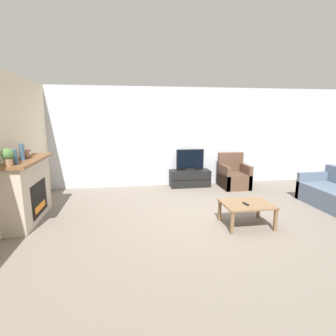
{
  "coord_description": "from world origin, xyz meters",
  "views": [
    {
      "loc": [
        -1.56,
        -4.7,
        1.92
      ],
      "look_at": [
        -0.72,
        0.65,
        0.85
      ],
      "focal_mm": 28.0,
      "sensor_mm": 36.0,
      "label": 1
    }
  ],
  "objects_px": {
    "armchair": "(234,177)",
    "remote": "(246,204)",
    "fireplace": "(28,190)",
    "coffee_table": "(247,206)",
    "mantel_clock": "(28,154)",
    "tv": "(190,161)",
    "potted_plant": "(8,156)",
    "tv_stand": "(190,178)",
    "mantel_vase_left": "(13,157)",
    "mantel_vase_centre_left": "(22,152)"
  },
  "relations": [
    {
      "from": "armchair",
      "to": "remote",
      "type": "distance_m",
      "value": 2.68
    },
    {
      "from": "fireplace",
      "to": "coffee_table",
      "type": "bearing_deg",
      "value": -12.39
    },
    {
      "from": "fireplace",
      "to": "coffee_table",
      "type": "xyz_separation_m",
      "value": [
        3.9,
        -0.86,
        -0.23
      ]
    },
    {
      "from": "mantel_clock",
      "to": "armchair",
      "type": "distance_m",
      "value": 4.99
    },
    {
      "from": "remote",
      "to": "tv",
      "type": "bearing_deg",
      "value": 86.75
    },
    {
      "from": "coffee_table",
      "to": "remote",
      "type": "xyz_separation_m",
      "value": [
        -0.05,
        -0.06,
        0.06
      ]
    },
    {
      "from": "potted_plant",
      "to": "remote",
      "type": "bearing_deg",
      "value": -3.49
    },
    {
      "from": "tv_stand",
      "to": "coffee_table",
      "type": "relative_size",
      "value": 1.29
    },
    {
      "from": "fireplace",
      "to": "tv",
      "type": "xyz_separation_m",
      "value": [
        3.54,
        1.9,
        0.14
      ]
    },
    {
      "from": "remote",
      "to": "mantel_clock",
      "type": "bearing_deg",
      "value": 154.68
    },
    {
      "from": "tv",
      "to": "coffee_table",
      "type": "relative_size",
      "value": 0.89
    },
    {
      "from": "tv_stand",
      "to": "armchair",
      "type": "bearing_deg",
      "value": -13.95
    },
    {
      "from": "mantel_clock",
      "to": "tv_stand",
      "type": "bearing_deg",
      "value": 26.36
    },
    {
      "from": "fireplace",
      "to": "potted_plant",
      "type": "relative_size",
      "value": 5.75
    },
    {
      "from": "tv_stand",
      "to": "tv",
      "type": "distance_m",
      "value": 0.5
    },
    {
      "from": "mantel_vase_left",
      "to": "coffee_table",
      "type": "xyz_separation_m",
      "value": [
        3.89,
        -0.37,
        -0.92
      ]
    },
    {
      "from": "mantel_vase_left",
      "to": "tv_stand",
      "type": "height_order",
      "value": "mantel_vase_left"
    },
    {
      "from": "mantel_vase_centre_left",
      "to": "potted_plant",
      "type": "distance_m",
      "value": 0.56
    },
    {
      "from": "mantel_vase_centre_left",
      "to": "mantel_clock",
      "type": "bearing_deg",
      "value": 89.84
    },
    {
      "from": "potted_plant",
      "to": "armchair",
      "type": "height_order",
      "value": "potted_plant"
    },
    {
      "from": "remote",
      "to": "mantel_vase_left",
      "type": "bearing_deg",
      "value": 163.91
    },
    {
      "from": "armchair",
      "to": "coffee_table",
      "type": "bearing_deg",
      "value": -107.83
    },
    {
      "from": "fireplace",
      "to": "potted_plant",
      "type": "distance_m",
      "value": 1.0
    },
    {
      "from": "mantel_clock",
      "to": "coffee_table",
      "type": "xyz_separation_m",
      "value": [
        3.89,
        -1.02,
        -0.88
      ]
    },
    {
      "from": "fireplace",
      "to": "mantel_clock",
      "type": "distance_m",
      "value": 0.67
    },
    {
      "from": "mantel_vase_left",
      "to": "mantel_clock",
      "type": "distance_m",
      "value": 0.64
    },
    {
      "from": "tv",
      "to": "potted_plant",
      "type": "bearing_deg",
      "value": -143.7
    },
    {
      "from": "mantel_clock",
      "to": "tv_stand",
      "type": "relative_size",
      "value": 0.14
    },
    {
      "from": "remote",
      "to": "armchair",
      "type": "bearing_deg",
      "value": 61.93
    },
    {
      "from": "potted_plant",
      "to": "armchair",
      "type": "xyz_separation_m",
      "value": [
        4.68,
        2.3,
        -1.02
      ]
    },
    {
      "from": "potted_plant",
      "to": "armchair",
      "type": "relative_size",
      "value": 0.3
    },
    {
      "from": "mantel_vase_left",
      "to": "mantel_clock",
      "type": "height_order",
      "value": "mantel_vase_left"
    },
    {
      "from": "mantel_vase_left",
      "to": "tv",
      "type": "height_order",
      "value": "mantel_vase_left"
    },
    {
      "from": "coffee_table",
      "to": "mantel_clock",
      "type": "bearing_deg",
      "value": 165.32
    },
    {
      "from": "fireplace",
      "to": "mantel_vase_left",
      "type": "bearing_deg",
      "value": -87.99
    },
    {
      "from": "mantel_vase_left",
      "to": "mantel_vase_centre_left",
      "type": "relative_size",
      "value": 0.83
    },
    {
      "from": "potted_plant",
      "to": "armchair",
      "type": "distance_m",
      "value": 5.32
    },
    {
      "from": "fireplace",
      "to": "mantel_vase_centre_left",
      "type": "height_order",
      "value": "mantel_vase_centre_left"
    },
    {
      "from": "mantel_vase_left",
      "to": "potted_plant",
      "type": "bearing_deg",
      "value": -90.0
    },
    {
      "from": "potted_plant",
      "to": "remote",
      "type": "xyz_separation_m",
      "value": [
        3.84,
        -0.23,
        -0.9
      ]
    },
    {
      "from": "mantel_vase_left",
      "to": "mantel_vase_centre_left",
      "type": "distance_m",
      "value": 0.36
    },
    {
      "from": "mantel_vase_centre_left",
      "to": "coffee_table",
      "type": "relative_size",
      "value": 0.36
    },
    {
      "from": "coffee_table",
      "to": "remote",
      "type": "bearing_deg",
      "value": -129.66
    },
    {
      "from": "mantel_vase_left",
      "to": "potted_plant",
      "type": "distance_m",
      "value": 0.21
    },
    {
      "from": "potted_plant",
      "to": "coffee_table",
      "type": "height_order",
      "value": "potted_plant"
    },
    {
      "from": "tv",
      "to": "remote",
      "type": "xyz_separation_m",
      "value": [
        0.31,
        -2.82,
        -0.31
      ]
    },
    {
      "from": "mantel_clock",
      "to": "coffee_table",
      "type": "relative_size",
      "value": 0.18
    },
    {
      "from": "fireplace",
      "to": "coffee_table",
      "type": "height_order",
      "value": "fireplace"
    },
    {
      "from": "mantel_vase_centre_left",
      "to": "tv",
      "type": "bearing_deg",
      "value": 29.89
    },
    {
      "from": "tv_stand",
      "to": "mantel_vase_centre_left",
      "type": "bearing_deg",
      "value": -150.09
    }
  ]
}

